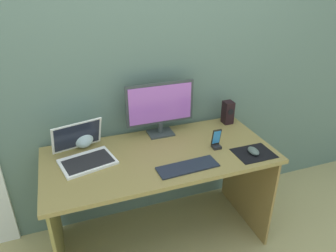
# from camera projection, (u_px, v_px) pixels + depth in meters

# --- Properties ---
(ground_plane) EXTENTS (8.00, 8.00, 0.00)m
(ground_plane) POSITION_uv_depth(u_px,v_px,m) (161.00, 238.00, 2.37)
(ground_plane) COLOR tan
(wall_back) EXTENTS (6.00, 0.04, 2.50)m
(wall_back) POSITION_uv_depth(u_px,v_px,m) (141.00, 63.00, 2.14)
(wall_back) COLOR slate
(wall_back) RESTS_ON ground_plane
(desk) EXTENTS (1.49, 0.69, 0.75)m
(desk) POSITION_uv_depth(u_px,v_px,m) (160.00, 173.00, 2.10)
(desk) COLOR olive
(desk) RESTS_ON ground_plane
(monitor) EXTENTS (0.49, 0.14, 0.39)m
(monitor) POSITION_uv_depth(u_px,v_px,m) (160.00, 107.00, 2.18)
(monitor) COLOR #313839
(monitor) RESTS_ON desk
(speaker_right) EXTENTS (0.07, 0.08, 0.18)m
(speaker_right) POSITION_uv_depth(u_px,v_px,m) (228.00, 112.00, 2.40)
(speaker_right) COLOR black
(speaker_right) RESTS_ON desk
(laptop) EXTENTS (0.38, 0.38, 0.23)m
(laptop) POSITION_uv_depth(u_px,v_px,m) (84.00, 153.00, 1.95)
(laptop) COLOR white
(laptop) RESTS_ON desk
(fishbowl) EXTENTS (0.15, 0.15, 0.15)m
(fishbowl) POSITION_uv_depth(u_px,v_px,m) (83.00, 137.00, 2.09)
(fishbowl) COLOR silver
(fishbowl) RESTS_ON desk
(keyboard_external) EXTENTS (0.38, 0.14, 0.01)m
(keyboard_external) POSITION_uv_depth(u_px,v_px,m) (188.00, 167.00, 1.89)
(keyboard_external) COLOR #1B222E
(keyboard_external) RESTS_ON desk
(mousepad) EXTENTS (0.25, 0.20, 0.00)m
(mousepad) POSITION_uv_depth(u_px,v_px,m) (254.00, 153.00, 2.04)
(mousepad) COLOR black
(mousepad) RESTS_ON desk
(mouse) EXTENTS (0.06, 0.10, 0.04)m
(mouse) POSITION_uv_depth(u_px,v_px,m) (253.00, 151.00, 2.02)
(mouse) COLOR #485650
(mouse) RESTS_ON mousepad
(phone_in_dock) EXTENTS (0.06, 0.05, 0.14)m
(phone_in_dock) POSITION_uv_depth(u_px,v_px,m) (216.00, 141.00, 2.08)
(phone_in_dock) COLOR black
(phone_in_dock) RESTS_ON desk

